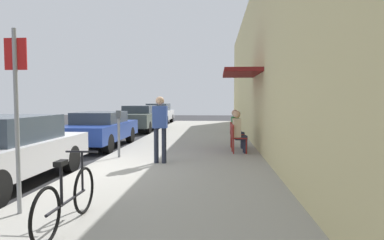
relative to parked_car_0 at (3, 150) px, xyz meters
The scene contains 15 objects.
ground_plane 1.73m from the parked_car_0, 45.60° to the left, with size 60.00×60.00×0.00m, color #2D2D30.
sidewalk_slab 4.63m from the parked_car_0, 43.00° to the left, with size 4.50×32.00×0.12m, color #9E9B93.
building_facade 6.91m from the parked_car_0, 28.60° to the left, with size 1.40×32.00×5.87m.
parked_car_0 is the anchor object (origin of this frame).
parked_car_1 5.46m from the parked_car_0, 90.00° to the left, with size 1.80×4.40×1.29m.
parked_car_2 11.71m from the parked_car_0, 90.00° to the left, with size 1.80×4.40×1.42m.
parked_car_3 17.67m from the parked_car_0, 90.00° to the left, with size 1.80×4.40×1.47m.
parking_meter 3.16m from the parked_car_0, 60.61° to the left, with size 0.12×0.10×1.32m.
street_sign 2.56m from the parked_car_0, 51.09° to the right, with size 0.32×0.06×2.60m.
bicycle_0 3.34m from the parked_car_0, 43.62° to the right, with size 0.46×1.71×0.90m.
cafe_chair_0 6.18m from the parked_car_0, 37.62° to the left, with size 0.47×0.47×0.87m.
seated_patron_0 6.23m from the parked_car_0, 37.31° to the left, with size 0.44×0.38×1.29m.
cafe_chair_1 6.84m from the parked_car_0, 44.28° to the left, with size 0.46×0.46×0.87m.
seated_patron_1 6.88m from the parked_car_0, 43.95° to the left, with size 0.44×0.37×1.29m.
pedestrian_standing 3.51m from the parked_car_0, 35.07° to the left, with size 0.36×0.22×1.70m.
Camera 1 is at (3.19, -7.38, 1.73)m, focal length 30.82 mm.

